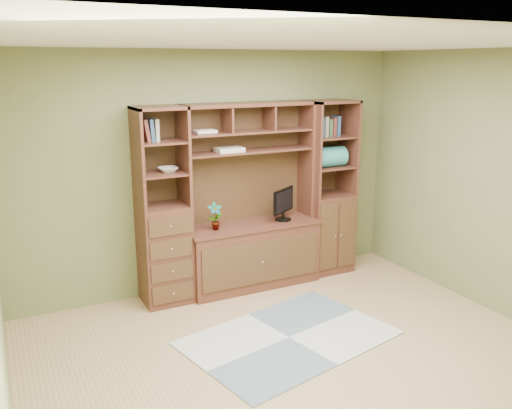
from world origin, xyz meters
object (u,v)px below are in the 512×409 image
left_tower (163,207)px  right_tower (328,188)px  monitor (283,199)px  center_hutch (252,198)px

left_tower → right_tower: same height
left_tower → monitor: size_ratio=4.06×
center_hutch → monitor: center_hutch is taller
center_hutch → left_tower: same height
right_tower → monitor: right_tower is taller
right_tower → monitor: 0.66m
right_tower → monitor: size_ratio=4.06×
center_hutch → monitor: 0.38m
left_tower → monitor: left_tower is taller
right_tower → monitor: (-0.65, -0.07, -0.04)m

